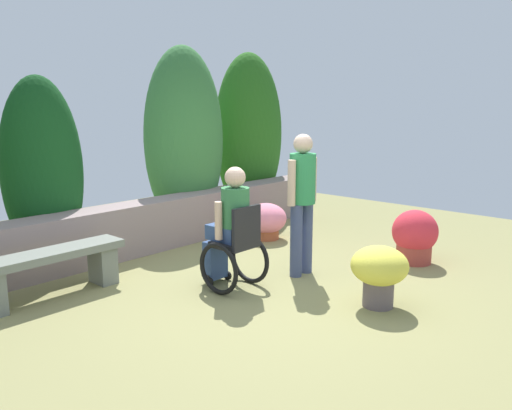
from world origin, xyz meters
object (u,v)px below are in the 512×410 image
object	(u,v)px
person_standing_companion	(302,195)
flower_pot_purple_near	(415,236)
stone_bench	(50,267)
person_in_wheelchair	(232,232)
flower_pot_red_accent	(379,270)
flower_pot_terracotta_by_wall	(266,221)

from	to	relation	value
person_standing_companion	flower_pot_purple_near	world-z (taller)	person_standing_companion
stone_bench	person_in_wheelchair	distance (m)	1.90
person_standing_companion	flower_pot_red_accent	xyz separation A→B (m)	(-0.27, -1.16, -0.58)
person_in_wheelchair	person_standing_companion	size ratio (longest dim) A/B	0.81
stone_bench	flower_pot_red_accent	xyz separation A→B (m)	(2.04, -2.63, 0.04)
stone_bench	flower_pot_red_accent	bearing A→B (deg)	-48.91
flower_pot_terracotta_by_wall	person_in_wheelchair	bearing A→B (deg)	-149.05
person_in_wheelchair	flower_pot_red_accent	distance (m)	1.58
stone_bench	flower_pot_terracotta_by_wall	size ratio (longest dim) A/B	2.55
person_standing_companion	flower_pot_terracotta_by_wall	world-z (taller)	person_standing_companion
person_standing_companion	flower_pot_red_accent	world-z (taller)	person_standing_companion
person_in_wheelchair	person_standing_companion	world-z (taller)	person_standing_companion
flower_pot_purple_near	person_in_wheelchair	bearing A→B (deg)	154.07
person_in_wheelchair	flower_pot_red_accent	size ratio (longest dim) A/B	2.18
person_in_wheelchair	person_standing_companion	distance (m)	0.96
flower_pot_purple_near	flower_pot_red_accent	bearing A→B (deg)	-166.80
stone_bench	person_in_wheelchair	size ratio (longest dim) A/B	1.17
person_in_wheelchair	stone_bench	bearing A→B (deg)	142.54
stone_bench	person_in_wheelchair	world-z (taller)	person_in_wheelchair
person_standing_companion	flower_pot_red_accent	bearing A→B (deg)	-96.72
person_in_wheelchair	flower_pot_red_accent	bearing A→B (deg)	-65.57
flower_pot_terracotta_by_wall	flower_pot_red_accent	xyz separation A→B (m)	(-1.22, -2.52, 0.09)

